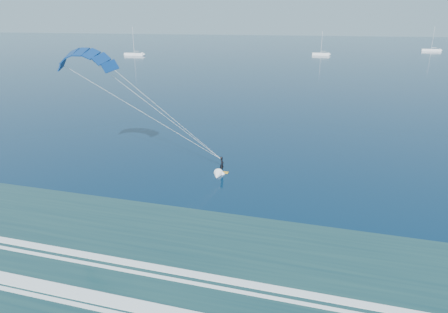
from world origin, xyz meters
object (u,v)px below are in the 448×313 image
object	(u,v)px
kitesurfer_rig	(155,109)
sailboat_1	(321,54)
sailboat_2	(431,50)
sailboat_0	(134,54)

from	to	relation	value
kitesurfer_rig	sailboat_1	distance (m)	169.88
kitesurfer_rig	sailboat_2	distance (m)	224.31
sailboat_0	kitesurfer_rig	bearing A→B (deg)	-60.80
kitesurfer_rig	sailboat_0	bearing A→B (deg)	119.20
kitesurfer_rig	sailboat_1	xyz separation A→B (m)	(7.83, 169.55, -7.09)
kitesurfer_rig	sailboat_2	world-z (taller)	kitesurfer_rig
sailboat_0	sailboat_1	bearing A→B (deg)	16.73
kitesurfer_rig	sailboat_0	distance (m)	164.15
sailboat_0	sailboat_1	distance (m)	91.73
sailboat_1	sailboat_2	bearing A→B (deg)	38.06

